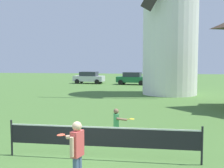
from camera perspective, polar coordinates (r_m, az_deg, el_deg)
windmill at (r=25.46m, az=11.94°, el=14.53°), size 7.81×5.48×14.60m
tennis_net at (r=8.29m, az=-2.07°, el=-10.79°), size 5.73×0.06×1.10m
player_near at (r=6.72m, az=-7.30°, el=-13.09°), size 0.78×0.76×1.51m
player_far at (r=9.95m, az=1.00°, el=-8.11°), size 0.79×0.40×1.23m
parked_car_silver at (r=36.76m, az=-4.76°, el=1.37°), size 4.10×2.16×1.56m
parked_car_green at (r=34.94m, az=4.18°, el=1.20°), size 4.03×2.33×1.56m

